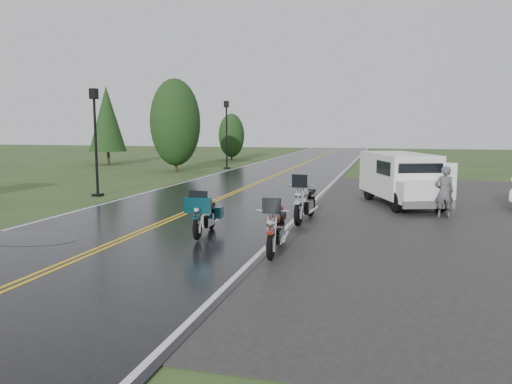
# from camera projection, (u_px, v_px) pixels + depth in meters

# --- Properties ---
(ground) EXTENTS (120.00, 120.00, 0.00)m
(ground) POSITION_uv_depth(u_px,v_px,m) (140.00, 233.00, 13.86)
(ground) COLOR #2D471E
(ground) RESTS_ON ground
(road) EXTENTS (8.00, 100.00, 0.04)m
(road) POSITION_uv_depth(u_px,v_px,m) (242.00, 190.00, 23.44)
(road) COLOR black
(road) RESTS_ON ground
(motorcycle_red) EXTENTS (1.01, 2.33, 1.34)m
(motorcycle_red) POSITION_uv_depth(u_px,v_px,m) (271.00, 233.00, 10.70)
(motorcycle_red) COLOR #4F1409
(motorcycle_red) RESTS_ON ground
(motorcycle_teal) EXTENTS (1.05, 2.24, 1.27)m
(motorcycle_teal) POSITION_uv_depth(u_px,v_px,m) (197.00, 218.00, 12.63)
(motorcycle_teal) COLOR #042A34
(motorcycle_teal) RESTS_ON ground
(motorcycle_silver) EXTENTS (1.03, 2.56, 1.49)m
(motorcycle_silver) POSITION_uv_depth(u_px,v_px,m) (299.00, 203.00, 14.40)
(motorcycle_silver) COLOR #A1A4A9
(motorcycle_silver) RESTS_ON ground
(van_white) EXTENTS (3.50, 5.41, 1.99)m
(van_white) POSITION_uv_depth(u_px,v_px,m) (398.00, 184.00, 16.96)
(van_white) COLOR white
(van_white) RESTS_ON ground
(person_at_van) EXTENTS (0.66, 0.49, 1.66)m
(person_at_van) POSITION_uv_depth(u_px,v_px,m) (444.00, 193.00, 16.09)
(person_at_van) COLOR #515257
(person_at_van) RESTS_ON ground
(lamp_post_near_left) EXTENTS (0.39, 0.39, 4.59)m
(lamp_post_near_left) POSITION_uv_depth(u_px,v_px,m) (96.00, 142.00, 21.05)
(lamp_post_near_left) COLOR black
(lamp_post_near_left) RESTS_ON ground
(lamp_post_far_left) EXTENTS (0.41, 0.41, 4.82)m
(lamp_post_far_left) POSITION_uv_depth(u_px,v_px,m) (227.00, 135.00, 35.14)
(lamp_post_far_left) COLOR black
(lamp_post_far_left) RESTS_ON ground
(tree_left_mid) EXTENTS (3.36, 3.36, 5.25)m
(tree_left_mid) POSITION_uv_depth(u_px,v_px,m) (175.00, 132.00, 33.21)
(tree_left_mid) COLOR #1E3D19
(tree_left_mid) RESTS_ON ground
(tree_left_far) EXTENTS (2.31, 2.31, 3.56)m
(tree_left_far) POSITION_uv_depth(u_px,v_px,m) (232.00, 140.00, 44.86)
(tree_left_far) COLOR #1E3D19
(tree_left_far) RESTS_ON ground
(pine_left_far) EXTENTS (2.88, 2.88, 5.99)m
(pine_left_far) POSITION_uv_depth(u_px,v_px,m) (107.00, 126.00, 39.15)
(pine_left_far) COLOR #1E3D19
(pine_left_far) RESTS_ON ground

